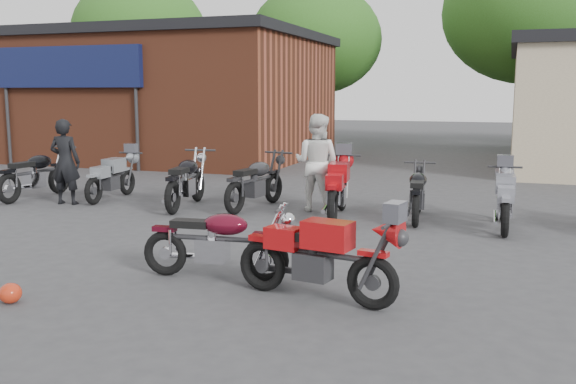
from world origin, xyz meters
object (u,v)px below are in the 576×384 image
(person_light, at_px, (317,163))
(row_bike_3, at_px, (256,179))
(sportbike, at_px, (318,253))
(row_bike_4, at_px, (338,185))
(row_bike_1, at_px, (112,175))
(row_bike_5, at_px, (418,190))
(row_bike_0, at_px, (36,171))
(helmet, at_px, (10,293))
(row_bike_6, at_px, (505,197))
(person_dark, at_px, (65,162))
(row_bike_2, at_px, (186,177))
(vintage_motorcycle, at_px, (217,238))

(person_light, height_order, row_bike_3, person_light)
(sportbike, height_order, row_bike_4, row_bike_4)
(sportbike, bearing_deg, row_bike_1, 150.41)
(row_bike_4, bearing_deg, row_bike_3, 69.99)
(row_bike_5, bearing_deg, row_bike_1, 83.38)
(row_bike_0, distance_m, row_bike_1, 1.67)
(helmet, relative_size, row_bike_6, 0.13)
(person_dark, distance_m, row_bike_5, 7.04)
(sportbike, bearing_deg, row_bike_4, 112.12)
(helmet, relative_size, row_bike_3, 0.12)
(sportbike, bearing_deg, row_bike_0, 159.08)
(person_light, distance_m, row_bike_6, 3.52)
(sportbike, height_order, row_bike_1, sportbike)
(row_bike_0, distance_m, row_bike_6, 9.56)
(row_bike_3, bearing_deg, person_light, -74.01)
(person_dark, height_order, row_bike_3, person_dark)
(row_bike_0, height_order, row_bike_2, row_bike_2)
(vintage_motorcycle, distance_m, helmet, 2.38)
(person_dark, relative_size, row_bike_1, 0.97)
(helmet, height_order, row_bike_2, row_bike_2)
(vintage_motorcycle, height_order, helmet, vintage_motorcycle)
(row_bike_1, bearing_deg, person_dark, 143.69)
(row_bike_3, bearing_deg, row_bike_2, 114.07)
(row_bike_4, bearing_deg, helmet, 152.03)
(person_light, relative_size, row_bike_6, 1.00)
(row_bike_6, bearing_deg, row_bike_4, 87.07)
(row_bike_6, bearing_deg, person_light, 78.76)
(row_bike_3, xyz_separation_m, row_bike_4, (1.76, -0.38, 0.01))
(row_bike_3, bearing_deg, sportbike, -141.88)
(sportbike, bearing_deg, person_light, 116.80)
(sportbike, height_order, row_bike_0, row_bike_0)
(row_bike_6, bearing_deg, row_bike_2, 87.39)
(row_bike_1, distance_m, row_bike_6, 7.95)
(row_bike_1, bearing_deg, row_bike_2, -101.86)
(row_bike_2, xyz_separation_m, row_bike_4, (3.11, -0.03, -0.00))
(row_bike_3, bearing_deg, row_bike_1, 99.96)
(vintage_motorcycle, distance_m, row_bike_6, 5.35)
(person_dark, height_order, person_light, person_light)
(person_dark, xyz_separation_m, person_light, (5.03, 0.97, 0.06))
(person_dark, relative_size, row_bike_2, 0.84)
(sportbike, distance_m, person_dark, 7.83)
(row_bike_1, height_order, row_bike_2, row_bike_2)
(row_bike_1, bearing_deg, row_bike_4, -96.42)
(vintage_motorcycle, distance_m, sportbike, 1.45)
(helmet, relative_size, row_bike_0, 0.12)
(helmet, xyz_separation_m, person_dark, (-3.46, 5.40, 0.76))
(vintage_motorcycle, relative_size, row_bike_2, 0.87)
(row_bike_0, xyz_separation_m, row_bike_5, (8.08, 0.32, -0.05))
(row_bike_2, bearing_deg, row_bike_3, -84.35)
(person_dark, relative_size, row_bike_4, 0.85)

